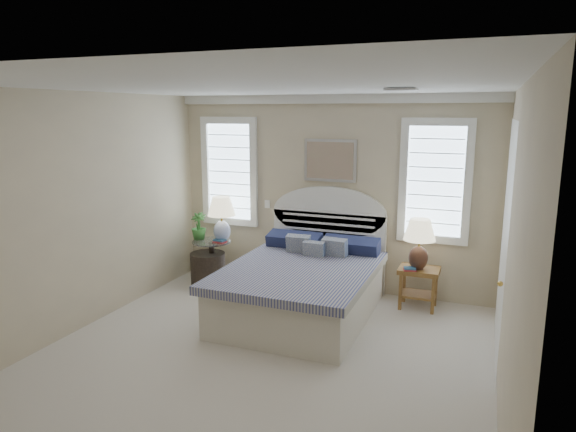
# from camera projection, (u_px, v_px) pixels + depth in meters

# --- Properties ---
(floor) EXTENTS (4.50, 5.00, 0.01)m
(floor) POSITION_uv_depth(u_px,v_px,m) (254.00, 365.00, 5.11)
(floor) COLOR beige
(floor) RESTS_ON ground
(ceiling) EXTENTS (4.50, 5.00, 0.01)m
(ceiling) POSITION_uv_depth(u_px,v_px,m) (250.00, 86.00, 4.57)
(ceiling) COLOR silver
(ceiling) RESTS_ON wall_back
(wall_back) EXTENTS (4.50, 0.02, 2.70)m
(wall_back) POSITION_uv_depth(u_px,v_px,m) (330.00, 194.00, 7.12)
(wall_back) COLOR beige
(wall_back) RESTS_ON floor
(wall_left) EXTENTS (0.02, 5.00, 2.70)m
(wall_left) POSITION_uv_depth(u_px,v_px,m) (68.00, 216.00, 5.65)
(wall_left) COLOR beige
(wall_left) RESTS_ON floor
(wall_right) EXTENTS (0.02, 5.00, 2.70)m
(wall_right) POSITION_uv_depth(u_px,v_px,m) (511.00, 258.00, 4.03)
(wall_right) COLOR beige
(wall_right) RESTS_ON floor
(crown_molding) EXTENTS (4.50, 0.08, 0.12)m
(crown_molding) POSITION_uv_depth(u_px,v_px,m) (331.00, 99.00, 6.82)
(crown_molding) COLOR white
(crown_molding) RESTS_ON wall_back
(hvac_vent) EXTENTS (0.30, 0.20, 0.02)m
(hvac_vent) POSITION_uv_depth(u_px,v_px,m) (401.00, 90.00, 4.87)
(hvac_vent) COLOR #B2B2B2
(hvac_vent) RESTS_ON ceiling
(switch_plate) EXTENTS (0.08, 0.01, 0.12)m
(switch_plate) POSITION_uv_depth(u_px,v_px,m) (267.00, 204.00, 7.49)
(switch_plate) COLOR white
(switch_plate) RESTS_ON wall_back
(window_left) EXTENTS (0.90, 0.06, 1.60)m
(window_left) POSITION_uv_depth(u_px,v_px,m) (230.00, 172.00, 7.61)
(window_left) COLOR #C9E5FF
(window_left) RESTS_ON wall_back
(window_right) EXTENTS (0.90, 0.06, 1.60)m
(window_right) POSITION_uv_depth(u_px,v_px,m) (435.00, 181.00, 6.54)
(window_right) COLOR #C9E5FF
(window_right) RESTS_ON wall_back
(painting) EXTENTS (0.74, 0.04, 0.58)m
(painting) POSITION_uv_depth(u_px,v_px,m) (330.00, 161.00, 6.99)
(painting) COLOR silver
(painting) RESTS_ON wall_back
(closet_door) EXTENTS (0.02, 1.80, 2.40)m
(closet_door) POSITION_uv_depth(u_px,v_px,m) (504.00, 241.00, 5.16)
(closet_door) COLOR white
(closet_door) RESTS_ON floor
(bed) EXTENTS (1.72, 2.28, 1.47)m
(bed) POSITION_uv_depth(u_px,v_px,m) (304.00, 283.00, 6.36)
(bed) COLOR beige
(bed) RESTS_ON floor
(side_table_left) EXTENTS (0.56, 0.56, 0.63)m
(side_table_left) POSITION_uv_depth(u_px,v_px,m) (212.00, 257.00, 7.50)
(side_table_left) COLOR black
(side_table_left) RESTS_ON floor
(nightstand_right) EXTENTS (0.50, 0.40, 0.53)m
(nightstand_right) POSITION_uv_depth(u_px,v_px,m) (419.00, 279.00, 6.52)
(nightstand_right) COLOR olive
(nightstand_right) RESTS_ON floor
(floor_pot) EXTENTS (0.65, 0.65, 0.46)m
(floor_pot) POSITION_uv_depth(u_px,v_px,m) (208.00, 268.00, 7.49)
(floor_pot) COLOR black
(floor_pot) RESTS_ON floor
(lamp_left) EXTENTS (0.43, 0.43, 0.66)m
(lamp_left) POSITION_uv_depth(u_px,v_px,m) (222.00, 214.00, 7.37)
(lamp_left) COLOR silver
(lamp_left) RESTS_ON side_table_left
(lamp_right) EXTENTS (0.52, 0.52, 0.65)m
(lamp_right) POSITION_uv_depth(u_px,v_px,m) (419.00, 238.00, 6.38)
(lamp_right) COLOR black
(lamp_right) RESTS_ON nightstand_right
(potted_plant) EXTENTS (0.27, 0.27, 0.39)m
(potted_plant) POSITION_uv_depth(u_px,v_px,m) (199.00, 226.00, 7.51)
(potted_plant) COLOR #387C31
(potted_plant) RESTS_ON side_table_left
(books_left) EXTENTS (0.20, 0.16, 0.05)m
(books_left) POSITION_uv_depth(u_px,v_px,m) (220.00, 241.00, 7.35)
(books_left) COLOR #A2282D
(books_left) RESTS_ON side_table_left
(books_right) EXTENTS (0.18, 0.15, 0.04)m
(books_right) POSITION_uv_depth(u_px,v_px,m) (410.00, 269.00, 6.39)
(books_right) COLOR #A2282D
(books_right) RESTS_ON nightstand_right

